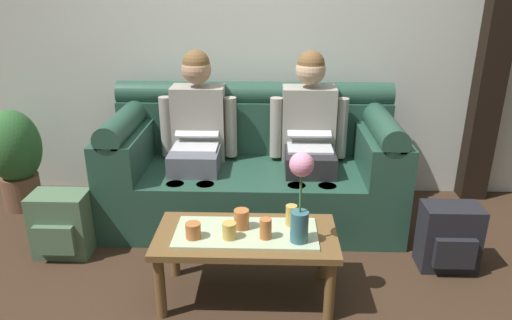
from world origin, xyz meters
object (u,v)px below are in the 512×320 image
Objects in this scene: cup_far_center at (193,231)px; backpack_right at (449,238)px; person_right at (309,133)px; cup_near_left at (266,229)px; cup_far_left at (229,231)px; couch at (253,169)px; potted_plant at (15,155)px; cup_far_right at (291,215)px; flower_vase at (301,193)px; backpack_left at (62,225)px; coffee_table at (246,242)px; cup_near_right at (242,219)px; person_left at (197,131)px.

backpack_right is at bearing 14.80° from cup_far_center.
person_right is 2.94× the size of backpack_right.
cup_near_left reaches higher than cup_far_left.
backpack_right is at bearing -28.42° from couch.
cup_near_left is at bearing -30.50° from potted_plant.
couch reaches higher than cup_far_center.
person_right is 0.93m from cup_far_right.
flower_vase is at bearing -78.72° from cup_far_right.
backpack_left is at bearing -47.68° from potted_plant.
backpack_left is at bearing 161.72° from flower_vase.
flower_vase is 0.28m from cup_near_left.
person_right is at bearing 19.81° from backpack_left.
cup_far_left is at bearing -177.63° from cup_near_left.
flower_vase is at bearing -7.77° from cup_near_left.
couch is 0.99m from coffee_table.
coffee_table is 0.15m from cup_far_left.
cup_far_right is at bearing -99.80° from person_right.
cup_near_right reaches higher than coffee_table.
flower_vase is at bearing -22.27° from cup_near_right.
potted_plant reaches higher than cup_far_left.
cup_near_left is 0.38m from cup_far_center.
person_right is at bearing 141.31° from backpack_right.
coffee_table is 11.74× the size of cup_far_center.
person_right reaches higher than couch.
flower_vase reaches higher than coffee_table.
cup_far_right is at bearing -54.27° from person_left.
person_left is 2.90× the size of backpack_left.
backpack_left is at bearing 167.64° from cup_far_right.
cup_far_left is at bearing -114.65° from person_right.
backpack_right is (0.82, -0.66, -0.45)m from person_right.
cup_near_right is 0.26× the size of backpack_left.
cup_far_left reaches higher than coffee_table.
cup_far_left reaches higher than cup_far_center.
cup_far_left is at bearing -22.92° from backpack_left.
cup_far_center is at bearing -155.83° from cup_near_right.
cup_far_right is 0.15× the size of potted_plant.
couch is at bearing 105.25° from cup_far_right.
backpack_right reaches higher than coffee_table.
couch is 0.49m from person_left.
couch is 17.77× the size of cup_far_right.
person_left is at bearing 179.99° from person_right.
potted_plant is (-1.91, 1.13, -0.04)m from cup_near_left.
person_right is 14.59× the size of cup_far_center.
couch is at bearing 90.00° from coffee_table.
coffee_table is (-0.40, -0.99, -0.31)m from person_right.
backpack_right is (1.22, -0.66, -0.17)m from couch.
backpack_left is at bearing 152.95° from cup_far_center.
potted_plant is (-1.72, 1.14, -0.02)m from cup_far_left.
potted_plant is at bearing 132.32° from backpack_left.
potted_plant is at bearing 177.51° from couch.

